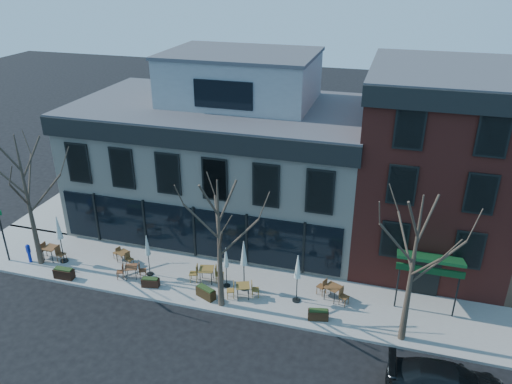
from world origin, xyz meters
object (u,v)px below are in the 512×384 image
(umbrella_0, at_px, (58,230))
(parked_sedan, at_px, (449,384))
(cafe_set_0, at_px, (51,252))
(call_box, at_px, (29,252))

(umbrella_0, bearing_deg, parked_sedan, -11.05)
(cafe_set_0, height_order, umbrella_0, umbrella_0)
(cafe_set_0, relative_size, umbrella_0, 0.65)
(call_box, distance_m, umbrella_0, 2.47)
(call_box, bearing_deg, cafe_set_0, 28.68)
(parked_sedan, relative_size, umbrella_0, 1.65)
(umbrella_0, bearing_deg, call_box, -162.72)
(cafe_set_0, xyz_separation_m, umbrella_0, (0.82, 0.00, 1.60))
(parked_sedan, relative_size, cafe_set_0, 2.55)
(parked_sedan, bearing_deg, call_box, 79.27)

